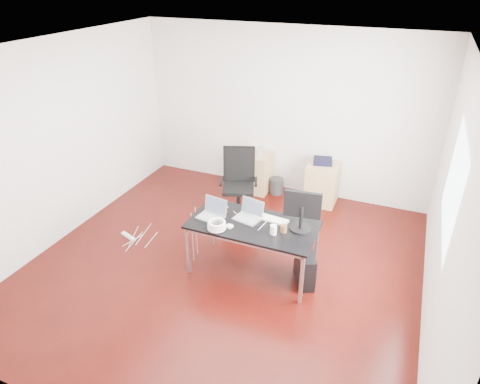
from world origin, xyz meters
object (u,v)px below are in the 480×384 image
at_px(desk, 253,227).
at_px(filing_cabinet_right, 322,183).
at_px(office_chair, 239,180).
at_px(pc_tower, 305,267).
at_px(filing_cabinet_left, 256,172).

distance_m(desk, filing_cabinet_right, 2.25).
distance_m(desk, office_chair, 1.51).
bearing_deg(desk, pc_tower, 3.99).
height_order(office_chair, filing_cabinet_left, office_chair).
height_order(desk, filing_cabinet_left, desk).
height_order(filing_cabinet_left, filing_cabinet_right, same).
bearing_deg(filing_cabinet_left, pc_tower, -55.50).
xyz_separation_m(office_chair, pc_tower, (1.43, -1.26, -0.39)).
distance_m(office_chair, filing_cabinet_left, 0.92).
bearing_deg(office_chair, filing_cabinet_left, 72.29).
height_order(desk, filing_cabinet_right, desk).
relative_size(desk, pc_tower, 3.56).
relative_size(desk, filing_cabinet_left, 2.29).
relative_size(filing_cabinet_left, pc_tower, 1.56).
height_order(filing_cabinet_right, pc_tower, filing_cabinet_right).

